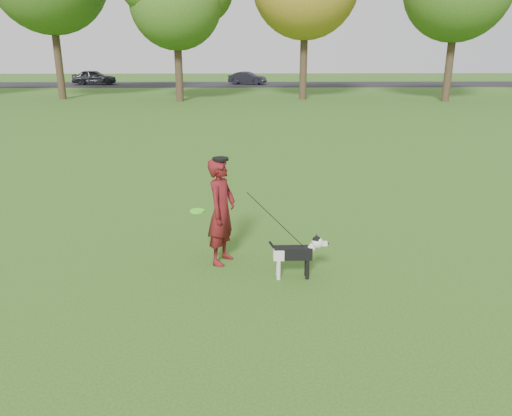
{
  "coord_description": "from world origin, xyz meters",
  "views": [
    {
      "loc": [
        0.13,
        -7.22,
        3.35
      ],
      "look_at": [
        0.3,
        0.17,
        0.95
      ],
      "focal_mm": 35.0,
      "sensor_mm": 36.0,
      "label": 1
    }
  ],
  "objects_px": {
    "car_left": "(94,77)",
    "car_mid": "(247,78)",
    "man": "(222,212)",
    "dog": "(298,252)"
  },
  "relations": [
    {
      "from": "man",
      "to": "car_mid",
      "type": "relative_size",
      "value": 0.5
    },
    {
      "from": "car_left",
      "to": "man",
      "type": "bearing_deg",
      "value": -167.37
    },
    {
      "from": "man",
      "to": "car_mid",
      "type": "height_order",
      "value": "man"
    },
    {
      "from": "man",
      "to": "car_left",
      "type": "xyz_separation_m",
      "value": [
        -13.3,
        39.73,
        -0.18
      ]
    },
    {
      "from": "car_left",
      "to": "car_mid",
      "type": "distance_m",
      "value": 13.97
    },
    {
      "from": "man",
      "to": "car_left",
      "type": "relative_size",
      "value": 0.44
    },
    {
      "from": "man",
      "to": "dog",
      "type": "height_order",
      "value": "man"
    },
    {
      "from": "man",
      "to": "dog",
      "type": "relative_size",
      "value": 1.9
    },
    {
      "from": "car_left",
      "to": "car_mid",
      "type": "xyz_separation_m",
      "value": [
        13.96,
        0.0,
        -0.1
      ]
    },
    {
      "from": "car_left",
      "to": "car_mid",
      "type": "bearing_deg",
      "value": -95.88
    }
  ]
}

